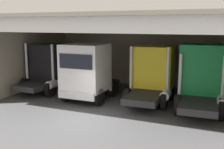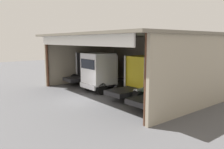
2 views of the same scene
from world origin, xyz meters
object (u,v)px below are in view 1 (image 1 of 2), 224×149
object	(u,v)px
truck_black_center_bay	(50,66)
tool_cart	(154,82)
truck_green_right_bay	(202,77)
truck_white_left_bay	(87,71)
oil_drum	(95,77)
truck_yellow_yard_outside	(152,73)

from	to	relation	value
truck_black_center_bay	tool_cart	bearing A→B (deg)	30.37
truck_black_center_bay	truck_green_right_bay	distance (m)	10.93
tool_cart	truck_white_left_bay	bearing A→B (deg)	-119.80
oil_drum	tool_cart	bearing A→B (deg)	-0.57
oil_drum	tool_cart	distance (m)	5.19
oil_drum	tool_cart	xyz separation A→B (m)	(5.19, -0.05, 0.06)
truck_black_center_bay	truck_white_left_bay	distance (m)	4.16
truck_white_left_bay	tool_cart	xyz separation A→B (m)	(3.05, 5.33, -1.46)
truck_white_left_bay	truck_yellow_yard_outside	distance (m)	4.21
oil_drum	tool_cart	size ratio (longest dim) A/B	0.87
truck_black_center_bay	truck_green_right_bay	xyz separation A→B (m)	(10.93, -0.34, 0.07)
tool_cart	truck_black_center_bay	bearing A→B (deg)	-150.64
truck_black_center_bay	oil_drum	xyz separation A→B (m)	(1.77, 3.97, -1.45)
truck_black_center_bay	truck_white_left_bay	bearing A→B (deg)	-18.88
truck_black_center_bay	oil_drum	bearing A→B (deg)	66.93
truck_black_center_bay	truck_green_right_bay	world-z (taller)	truck_green_right_bay
oil_drum	tool_cart	world-z (taller)	tool_cart
truck_black_center_bay	truck_white_left_bay	xyz separation A→B (m)	(3.91, -1.41, 0.08)
truck_green_right_bay	oil_drum	distance (m)	10.23
truck_black_center_bay	truck_yellow_yard_outside	xyz separation A→B (m)	(7.78, 0.24, -0.04)
truck_black_center_bay	truck_white_left_bay	size ratio (longest dim) A/B	0.96
truck_white_left_bay	tool_cart	distance (m)	6.31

